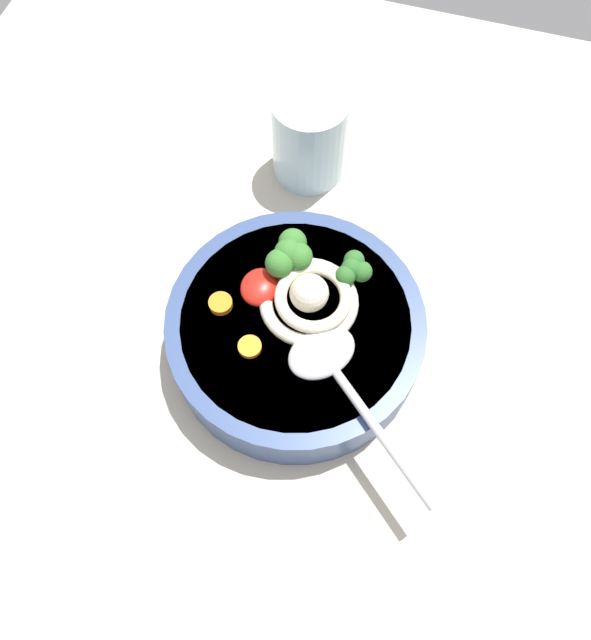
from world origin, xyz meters
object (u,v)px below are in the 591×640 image
soup_spoon (331,365)px  drinking_glass (309,137)px  soup_bowl (296,332)px  noodle_pile (310,298)px

soup_spoon → drinking_glass: drinking_glass is taller
soup_bowl → soup_spoon: soup_spoon is taller
soup_bowl → soup_spoon: size_ratio=1.49×
noodle_pile → soup_spoon: size_ratio=0.62×
noodle_pile → soup_spoon: noodle_pile is taller
soup_spoon → drinking_glass: bearing=150.5°
drinking_glass → noodle_pile: bearing=-163.8°
soup_bowl → noodle_pile: size_ratio=2.39×
noodle_pile → soup_spoon: 6.27cm
soup_bowl → drinking_glass: size_ratio=2.36×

